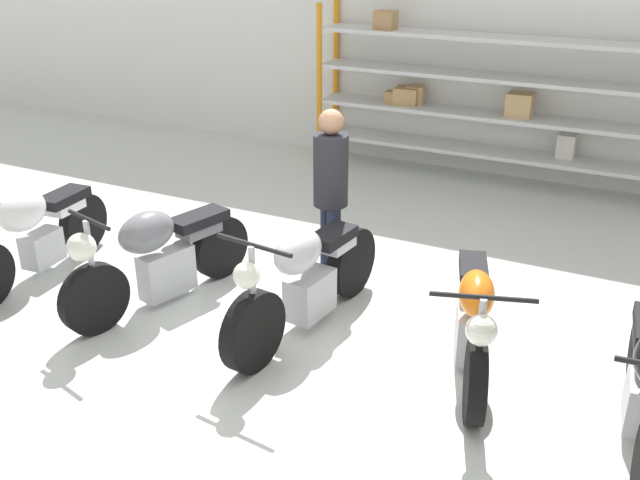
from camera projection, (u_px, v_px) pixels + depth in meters
ground_plane at (300, 330)px, 6.18m from camera, size 30.00×30.00×0.00m
back_wall at (471, 39)px, 9.53m from camera, size 30.00×0.08×3.60m
shelving_rack at (487, 97)px, 9.36m from camera, size 4.88×0.63×2.24m
motorcycle_white at (33, 230)px, 6.93m from camera, size 0.59×1.99×1.05m
motorcycle_grey at (158, 255)px, 6.44m from camera, size 0.78×2.00×1.05m
motorcycle_silver at (306, 280)px, 6.03m from camera, size 0.69×2.15×1.07m
motorcycle_orange at (473, 317)px, 5.54m from camera, size 0.90×1.96×0.97m
person_browsing at (331, 186)px, 6.53m from camera, size 0.45×0.45×1.74m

